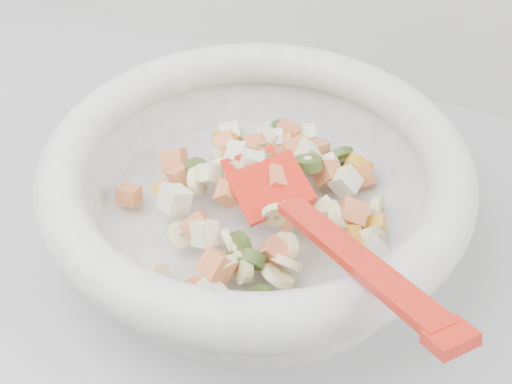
% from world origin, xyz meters
% --- Properties ---
extents(mixing_bowl, '(0.40, 0.38, 0.14)m').
position_xyz_m(mixing_bowl, '(0.00, 1.44, 0.96)').
color(mixing_bowl, white).
rests_on(mixing_bowl, counter).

